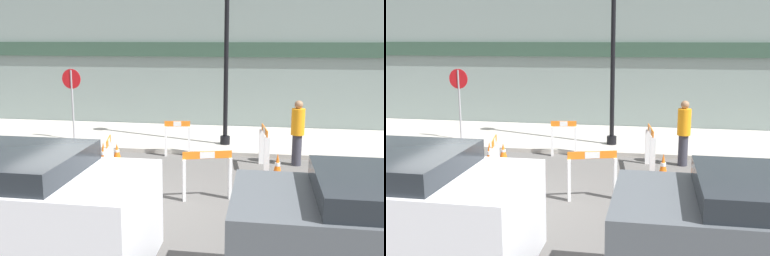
# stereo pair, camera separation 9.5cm
# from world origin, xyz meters

# --- Properties ---
(ground_plane) EXTENTS (60.00, 60.00, 0.00)m
(ground_plane) POSITION_xyz_m (0.00, 0.00, 0.00)
(ground_plane) COLOR #565451
(sidewalk_slab) EXTENTS (18.00, 3.80, 0.11)m
(sidewalk_slab) POSITION_xyz_m (0.00, 6.40, 0.06)
(sidewalk_slab) COLOR #ADA89E
(sidewalk_slab) RESTS_ON ground_plane
(storefront_facade) EXTENTS (18.00, 0.22, 5.50)m
(storefront_facade) POSITION_xyz_m (0.00, 8.38, 2.75)
(storefront_facade) COLOR gray
(storefront_facade) RESTS_ON ground_plane
(streetlamp_post) EXTENTS (0.44, 0.44, 6.37)m
(streetlamp_post) POSITION_xyz_m (1.73, 5.46, 4.14)
(streetlamp_post) COLOR black
(streetlamp_post) RESTS_ON sidewalk_slab
(stop_sign) EXTENTS (0.60, 0.06, 2.17)m
(stop_sign) POSITION_xyz_m (-2.92, 5.32, 1.57)
(stop_sign) COLOR gray
(stop_sign) RESTS_ON sidewalk_slab
(barricade_0) EXTENTS (0.99, 0.42, 1.00)m
(barricade_0) POSITION_xyz_m (1.77, 1.09, 0.56)
(barricade_0) COLOR white
(barricade_0) RESTS_ON ground_plane
(barricade_1) EXTENTS (0.27, 1.01, 1.06)m
(barricade_1) POSITION_xyz_m (2.88, 3.45, 0.59)
(barricade_1) COLOR white
(barricade_1) RESTS_ON ground_plane
(barricade_2) EXTENTS (0.71, 0.25, 0.97)m
(barricade_2) POSITION_xyz_m (0.52, 4.35, 0.51)
(barricade_2) COLOR white
(barricade_2) RESTS_ON ground_plane
(barricade_3) EXTENTS (0.30, 0.76, 0.97)m
(barricade_3) POSITION_xyz_m (-0.62, 2.05, 0.51)
(barricade_3) COLOR white
(barricade_3) RESTS_ON ground_plane
(traffic_cone_0) EXTENTS (0.30, 0.30, 0.48)m
(traffic_cone_0) POSITION_xyz_m (-0.94, 3.54, 0.23)
(traffic_cone_0) COLOR black
(traffic_cone_0) RESTS_ON ground_plane
(traffic_cone_1) EXTENTS (0.30, 0.30, 0.61)m
(traffic_cone_1) POSITION_xyz_m (3.20, 2.68, 0.29)
(traffic_cone_1) COLOR black
(traffic_cone_1) RESTS_ON ground_plane
(traffic_cone_2) EXTENTS (0.30, 0.30, 0.67)m
(traffic_cone_2) POSITION_xyz_m (-1.07, 2.89, 0.32)
(traffic_cone_2) COLOR black
(traffic_cone_2) RESTS_ON ground_plane
(traffic_cone_3) EXTENTS (0.30, 0.30, 0.51)m
(traffic_cone_3) POSITION_xyz_m (2.91, 1.44, 0.24)
(traffic_cone_3) COLOR black
(traffic_cone_3) RESTS_ON ground_plane
(person_worker) EXTENTS (0.44, 0.44, 1.67)m
(person_worker) POSITION_xyz_m (3.70, 3.92, 0.90)
(person_worker) COLOR #33333D
(person_worker) RESTS_ON ground_plane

